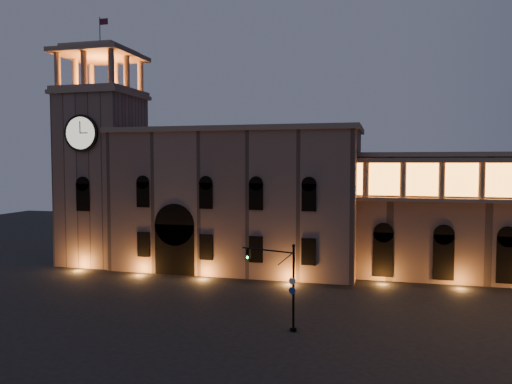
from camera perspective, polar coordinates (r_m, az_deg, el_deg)
ground at (r=43.66m, az=-8.01°, el=-14.45°), size 160.00×160.00×0.00m
government_building at (r=63.13m, az=-2.23°, el=-0.78°), size 30.80×12.80×17.60m
clock_tower at (r=69.67m, az=-17.16°, el=2.53°), size 9.80×9.80×32.40m
traffic_light at (r=40.49m, az=3.21°, el=-10.47°), size 4.87×1.75×6.95m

